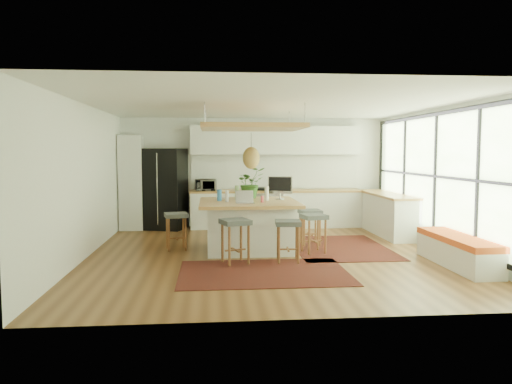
{
  "coord_description": "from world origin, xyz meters",
  "views": [
    {
      "loc": [
        -1.04,
        -8.75,
        1.86
      ],
      "look_at": [
        -0.2,
        0.5,
        1.1
      ],
      "focal_mm": 34.34,
      "sensor_mm": 36.0,
      "label": 1
    }
  ],
  "objects": [
    {
      "name": "right_counter_base",
      "position": [
        2.93,
        2.0,
        0.44
      ],
      "size": [
        0.6,
        2.5,
        0.88
      ],
      "primitive_type": "cube",
      "color": "silver",
      "rests_on": "floor"
    },
    {
      "name": "pantry",
      "position": [
        -2.95,
        3.18,
        1.12
      ],
      "size": [
        0.55,
        0.6,
        2.25
      ],
      "primitive_type": "cube",
      "color": "silver",
      "rests_on": "floor"
    },
    {
      "name": "island_bottle_2",
      "position": [
        -0.09,
        0.19,
        1.03
      ],
      "size": [
        0.07,
        0.07,
        0.19
      ],
      "primitive_type": "cylinder",
      "color": "#AC3944",
      "rests_on": "island"
    },
    {
      "name": "stool_left_side",
      "position": [
        -1.72,
        0.59,
        0.35
      ],
      "size": [
        0.49,
        0.49,
        0.7
      ],
      "primitive_type": null,
      "rotation": [
        0.0,
        0.0,
        -1.38
      ],
      "color": "#3F4446",
      "rests_on": "floor"
    },
    {
      "name": "right_counter_top",
      "position": [
        2.93,
        2.0,
        0.9
      ],
      "size": [
        0.64,
        2.54,
        0.05
      ],
      "primitive_type": "cube",
      "color": "#A27039",
      "rests_on": "right_counter_base"
    },
    {
      "name": "island_plant",
      "position": [
        -0.26,
        1.06,
        1.17
      ],
      "size": [
        0.75,
        0.79,
        0.49
      ],
      "primitive_type": "imported",
      "rotation": [
        0.0,
        0.0,
        0.39
      ],
      "color": "#1E4C19",
      "rests_on": "island"
    },
    {
      "name": "back_counter_top",
      "position": [
        0.55,
        3.18,
        0.9
      ],
      "size": [
        4.24,
        0.64,
        0.05
      ],
      "primitive_type": "cube",
      "color": "#A27039",
      "rests_on": "back_counter_base"
    },
    {
      "name": "island_bottle_0",
      "position": [
        -0.89,
        0.59,
        1.03
      ],
      "size": [
        0.07,
        0.07,
        0.19
      ],
      "primitive_type": "cylinder",
      "color": "#3179C4",
      "rests_on": "island"
    },
    {
      "name": "microwave",
      "position": [
        -1.18,
        3.15,
        1.09
      ],
      "size": [
        0.52,
        0.32,
        0.33
      ],
      "primitive_type": "imported",
      "rotation": [
        0.0,
        0.0,
        0.09
      ],
      "color": "#A5A5AA",
      "rests_on": "back_counter_top"
    },
    {
      "name": "fridge",
      "position": [
        -2.19,
        3.18,
        0.93
      ],
      "size": [
        1.15,
        1.01,
        1.94
      ],
      "primitive_type": null,
      "rotation": [
        0.0,
        0.0,
        -0.3
      ],
      "color": "black",
      "rests_on": "floor"
    },
    {
      "name": "rug_right",
      "position": [
        1.44,
        0.49,
        0.01
      ],
      "size": [
        1.8,
        2.6,
        0.01
      ],
      "primitive_type": "cube",
      "color": "black",
      "rests_on": "floor"
    },
    {
      "name": "stool_near_right",
      "position": [
        0.24,
        -0.67,
        0.35
      ],
      "size": [
        0.45,
        0.45,
        0.71
      ],
      "primitive_type": null,
      "rotation": [
        0.0,
        0.0,
        -0.08
      ],
      "color": "#3F4446",
      "rests_on": "floor"
    },
    {
      "name": "island",
      "position": [
        -0.34,
        0.49,
        0.47
      ],
      "size": [
        1.85,
        1.85,
        0.93
      ],
      "primitive_type": null,
      "color": "#A27039",
      "rests_on": "floor"
    },
    {
      "name": "island_bottle_3",
      "position": [
        0.01,
        0.54,
        1.03
      ],
      "size": [
        0.07,
        0.07,
        0.19
      ],
      "primitive_type": "cylinder",
      "color": "white",
      "rests_on": "island"
    },
    {
      "name": "island_bowl",
      "position": [
        -0.86,
        0.85,
        0.95
      ],
      "size": [
        0.21,
        0.21,
        0.05
      ],
      "primitive_type": "imported",
      "rotation": [
        0.0,
        0.0,
        -0.06
      ],
      "color": "white",
      "rests_on": "island"
    },
    {
      "name": "stool_right_back",
      "position": [
        0.92,
        0.82,
        0.35
      ],
      "size": [
        0.45,
        0.45,
        0.71
      ],
      "primitive_type": null,
      "rotation": [
        0.0,
        0.0,
        1.63
      ],
      "color": "#3F4446",
      "rests_on": "floor"
    },
    {
      "name": "island_bottle_1",
      "position": [
        -0.74,
        0.34,
        1.03
      ],
      "size": [
        0.07,
        0.07,
        0.19
      ],
      "primitive_type": "cylinder",
      "color": "white",
      "rests_on": "island"
    },
    {
      "name": "ceiling",
      "position": [
        0.0,
        0.0,
        2.7
      ],
      "size": [
        7.0,
        7.0,
        0.0
      ],
      "primitive_type": "plane",
      "rotation": [
        3.14,
        0.0,
        0.0
      ],
      "color": "white",
      "rests_on": "ground"
    },
    {
      "name": "upper_cabinets",
      "position": [
        0.55,
        3.32,
        2.15
      ],
      "size": [
        4.2,
        0.34,
        0.7
      ],
      "primitive_type": "cube",
      "color": "silver",
      "rests_on": "wall_back"
    },
    {
      "name": "wall_left",
      "position": [
        -3.25,
        0.0,
        1.35
      ],
      "size": [
        0.0,
        7.0,
        7.0
      ],
      "primitive_type": "plane",
      "rotation": [
        1.57,
        0.0,
        1.57
      ],
      "color": "white",
      "rests_on": "ground"
    },
    {
      "name": "stool_right_front",
      "position": [
        0.83,
        0.04,
        0.35
      ],
      "size": [
        0.5,
        0.5,
        0.72
      ],
      "primitive_type": null,
      "rotation": [
        0.0,
        0.0,
        1.78
      ],
      "color": "#3F4446",
      "rests_on": "floor"
    },
    {
      "name": "island_bottle_4",
      "position": [
        -0.54,
        0.74,
        1.03
      ],
      "size": [
        0.07,
        0.07,
        0.19
      ],
      "primitive_type": "cylinder",
      "color": "#6A8952",
      "rests_on": "island"
    },
    {
      "name": "window_bench",
      "position": [
        2.95,
        -1.2,
        0.25
      ],
      "size": [
        0.52,
        2.0,
        0.5
      ],
      "primitive_type": null,
      "color": "silver",
      "rests_on": "floor"
    },
    {
      "name": "range",
      "position": [
        0.3,
        3.18,
        0.5
      ],
      "size": [
        0.76,
        0.62,
        1.0
      ],
      "primitive_type": null,
      "color": "#A5A5AA",
      "rests_on": "floor"
    },
    {
      "name": "wall_back",
      "position": [
        0.0,
        3.5,
        1.35
      ],
      "size": [
        6.5,
        0.0,
        6.5
      ],
      "primitive_type": "plane",
      "rotation": [
        1.57,
        0.0,
        0.0
      ],
      "color": "white",
      "rests_on": "ground"
    },
    {
      "name": "wall_front",
      "position": [
        0.0,
        -3.5,
        1.35
      ],
      "size": [
        6.5,
        0.0,
        6.5
      ],
      "primitive_type": "plane",
      "rotation": [
        -1.57,
        0.0,
        0.0
      ],
      "color": "white",
      "rests_on": "ground"
    },
    {
      "name": "ceiling_panel",
      "position": [
        -0.3,
        0.4,
        2.05
      ],
      "size": [
        1.86,
        1.86,
        0.8
      ],
      "primitive_type": null,
      "color": "#A27039",
      "rests_on": "ceiling"
    },
    {
      "name": "window_wall",
      "position": [
        3.22,
        0.0,
        1.4
      ],
      "size": [
        0.1,
        6.2,
        2.6
      ],
      "primitive_type": null,
      "color": "black",
      "rests_on": "wall_right"
    },
    {
      "name": "stool_near_left",
      "position": [
        -0.65,
        -0.7,
        0.35
      ],
      "size": [
        0.56,
        0.56,
        0.75
      ],
      "primitive_type": null,
      "rotation": [
        0.0,
        0.0,
        0.32
      ],
      "color": "#3F4446",
      "rests_on": "floor"
    },
    {
      "name": "laptop",
      "position": [
        -0.44,
        0.06,
        1.05
      ],
      "size": [
        0.34,
        0.36,
        0.25
      ],
      "primitive_type": null,
      "rotation": [
        0.0,
        0.0,
        0.02
      ],
      "color": "#A5A5AA",
      "rests_on": "island"
    },
    {
      "name": "floor",
      "position": [
        0.0,
        0.0,
        0.0
      ],
      "size": [
        7.0,
        7.0,
        0.0
      ],
      "primitive_type": "plane",
      "color": "brown",
      "rests_on": "ground"
    },
    {
      "name": "wall_right",
      "position": [
        3.25,
        0.0,
        1.35
      ],
      "size": [
        0.0,
        7.0,
        7.0
      ],
      "primitive_type": "plane",
      "rotation": [
        1.57,
        0.0,
        -1.57
      ],
      "color": "white",
      "rests_on": "ground"
    },
    {
      "name": "monitor",
      "position": [
        0.29,
        0.74,
        1.19
      ],
      "size": [
        0.53,
        0.37,
        0.47
      ],
      "primitive_type": null,
      "rotation": [
        0.0,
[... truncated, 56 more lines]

